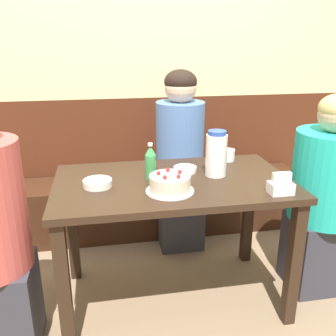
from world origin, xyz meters
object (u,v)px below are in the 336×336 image
(glass_water_tall, at_px, (228,155))
(person_grey_tee, at_px, (325,196))
(bench_seat, at_px, (152,205))
(napkin_holder, at_px, (281,186))
(birthday_cake, at_px, (170,184))
(water_pitcher, at_px, (216,154))
(soju_bottle, at_px, (150,162))
(bowl_rice_small, at_px, (98,183))
(bowl_soup_white, at_px, (185,169))
(person_pale_blue_shirt, at_px, (180,164))

(glass_water_tall, distance_m, person_grey_tee, 0.59)
(bench_seat, xyz_separation_m, napkin_holder, (0.47, -1.10, 0.56))
(birthday_cake, distance_m, napkin_holder, 0.52)
(napkin_holder, xyz_separation_m, glass_water_tall, (-0.08, 0.53, -0.00))
(water_pitcher, xyz_separation_m, napkin_holder, (0.23, -0.30, -0.08))
(soju_bottle, relative_size, bowl_rice_small, 1.33)
(birthday_cake, bearing_deg, soju_bottle, 109.04)
(bowl_soup_white, xyz_separation_m, person_grey_tee, (0.78, -0.14, -0.16))
(glass_water_tall, bearing_deg, water_pitcher, -123.22)
(birthday_cake, distance_m, soju_bottle, 0.21)
(bowl_soup_white, height_order, glass_water_tall, glass_water_tall)
(person_pale_blue_shirt, bearing_deg, soju_bottle, -26.08)
(birthday_cake, height_order, napkin_holder, napkin_holder)
(water_pitcher, relative_size, bowl_rice_small, 1.70)
(bench_seat, xyz_separation_m, soju_bottle, (-0.11, -0.79, 0.61))
(water_pitcher, bearing_deg, soju_bottle, 177.98)
(bowl_soup_white, height_order, person_grey_tee, person_grey_tee)
(soju_bottle, distance_m, napkin_holder, 0.66)
(water_pitcher, relative_size, soju_bottle, 1.27)
(soju_bottle, bearing_deg, napkin_holder, -28.30)
(water_pitcher, distance_m, bowl_rice_small, 0.63)
(bench_seat, xyz_separation_m, bowl_soup_white, (0.09, -0.72, 0.53))
(glass_water_tall, relative_size, person_grey_tee, 0.07)
(bench_seat, bearing_deg, glass_water_tall, -55.82)
(bench_seat, distance_m, water_pitcher, 1.05)
(water_pitcher, distance_m, bowl_soup_white, 0.20)
(bowl_soup_white, xyz_separation_m, glass_water_tall, (0.30, 0.15, 0.02))
(birthday_cake, distance_m, bowl_soup_white, 0.29)
(soju_bottle, height_order, glass_water_tall, soju_bottle)
(bowl_soup_white, relative_size, person_pale_blue_shirt, 0.10)
(soju_bottle, xyz_separation_m, person_pale_blue_shirt, (0.28, 0.57, -0.22))
(glass_water_tall, bearing_deg, person_grey_tee, -31.11)
(bench_seat, relative_size, water_pitcher, 9.43)
(soju_bottle, relative_size, napkin_holder, 1.74)
(bowl_soup_white, xyz_separation_m, person_pale_blue_shirt, (0.08, 0.50, -0.14))
(bench_seat, distance_m, glass_water_tall, 0.88)
(person_grey_tee, bearing_deg, birthday_cake, 7.19)
(soju_bottle, relative_size, bowl_soup_white, 1.53)
(napkin_holder, bearing_deg, soju_bottle, 151.70)
(bench_seat, height_order, person_grey_tee, person_grey_tee)
(bench_seat, bearing_deg, bowl_soup_white, -82.93)
(soju_bottle, distance_m, person_grey_tee, 1.01)
(water_pitcher, height_order, person_pale_blue_shirt, person_pale_blue_shirt)
(bench_seat, xyz_separation_m, glass_water_tall, (0.39, -0.57, 0.55))
(bowl_rice_small, height_order, glass_water_tall, glass_water_tall)
(bowl_soup_white, height_order, bowl_rice_small, bowl_rice_small)
(glass_water_tall, height_order, person_grey_tee, person_grey_tee)
(birthday_cake, relative_size, water_pitcher, 0.96)
(birthday_cake, bearing_deg, water_pitcher, 32.53)
(person_grey_tee, bearing_deg, napkin_holder, 29.94)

